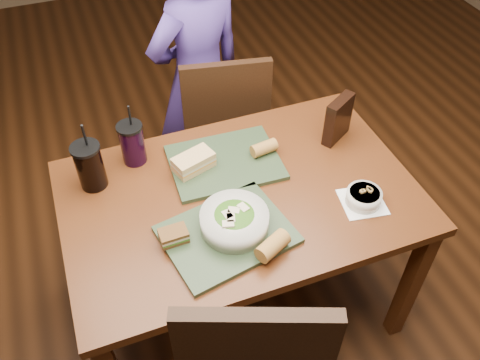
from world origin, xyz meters
name	(u,v)px	position (x,y,z in m)	size (l,w,h in m)	color
ground	(240,301)	(0.00, 0.00, 0.00)	(6.00, 6.00, 0.00)	#381C0B
dining_table	(240,209)	(0.00, 0.00, 0.66)	(1.30, 0.85, 0.75)	#502610
chair_far	(221,126)	(0.15, 0.67, 0.52)	(0.47, 0.48, 0.94)	black
diner	(199,79)	(0.09, 0.82, 0.72)	(0.52, 0.34, 1.43)	#473085
tray_near	(227,235)	(-0.11, -0.17, 0.76)	(0.42, 0.32, 0.02)	#293A22
tray_far	(225,162)	(0.00, 0.17, 0.76)	(0.42, 0.32, 0.02)	#293A22
salad_bowl	(234,220)	(-0.08, -0.16, 0.81)	(0.23, 0.23, 0.08)	silver
soup_bowl	(364,197)	(0.40, -0.20, 0.78)	(0.18, 0.18, 0.06)	white
sandwich_near	(174,236)	(-0.29, -0.14, 0.79)	(0.10, 0.07, 0.04)	#593819
sandwich_far	(194,162)	(-0.12, 0.17, 0.80)	(0.17, 0.13, 0.06)	tan
baguette_near	(273,246)	(0.00, -0.30, 0.80)	(0.06, 0.06, 0.12)	#AD7533
baguette_far	(264,148)	(0.16, 0.16, 0.79)	(0.05, 0.05, 0.10)	#AD7533
cup_cola	(90,166)	(-0.50, 0.24, 0.85)	(0.11, 0.11, 0.29)	black
cup_berry	(132,143)	(-0.32, 0.32, 0.84)	(0.10, 0.10, 0.27)	black
chip_bag	(338,119)	(0.48, 0.16, 0.85)	(0.15, 0.05, 0.19)	black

